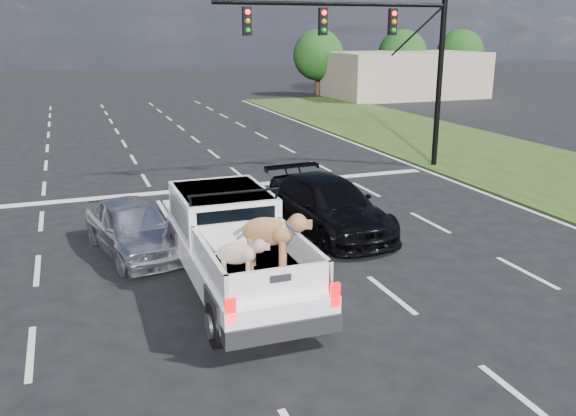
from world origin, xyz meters
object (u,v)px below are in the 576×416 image
at_px(traffic_signal, 387,46).
at_px(pickup_truck, 236,244).
at_px(silver_sedan, 133,227).

distance_m(traffic_signal, pickup_truck, 12.93).
xyz_separation_m(traffic_signal, silver_sedan, (-10.20, -6.17, -4.04)).
relative_size(traffic_signal, pickup_truck, 1.58).
height_order(traffic_signal, pickup_truck, traffic_signal).
relative_size(pickup_truck, silver_sedan, 1.44).
height_order(traffic_signal, silver_sedan, traffic_signal).
xyz_separation_m(traffic_signal, pickup_truck, (-8.39, -9.10, -3.72)).
xyz_separation_m(pickup_truck, silver_sedan, (-1.80, 2.93, -0.33)).
relative_size(traffic_signal, silver_sedan, 2.28).
bearing_deg(traffic_signal, silver_sedan, -148.83).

